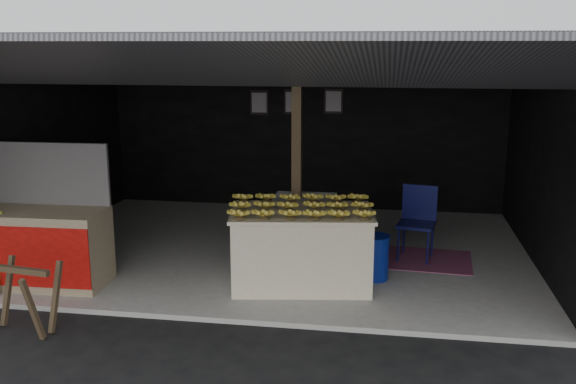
% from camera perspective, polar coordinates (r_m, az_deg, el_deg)
% --- Properties ---
extents(ground, '(80.00, 80.00, 0.00)m').
position_cam_1_polar(ground, '(6.95, -4.08, -11.71)').
color(ground, black).
rests_on(ground, ground).
extents(concrete_slab, '(7.00, 5.00, 0.06)m').
position_cam_1_polar(concrete_slab, '(9.23, -0.56, -5.14)').
color(concrete_slab, gray).
rests_on(concrete_slab, ground).
extents(shophouse, '(7.40, 7.29, 3.02)m').
position_cam_1_polar(shophouse, '(9.12, -0.24, 7.94)').
color(shophouse, black).
rests_on(shophouse, ground).
extents(banana_table, '(1.80, 1.25, 0.92)m').
position_cam_1_polar(banana_table, '(7.71, 1.23, -4.99)').
color(banana_table, silver).
rests_on(banana_table, concrete_slab).
extents(banana_pile, '(1.66, 1.14, 0.18)m').
position_cam_1_polar(banana_pile, '(7.56, 1.25, -1.02)').
color(banana_pile, gold).
rests_on(banana_pile, banana_table).
extents(white_crate, '(0.82, 0.57, 0.89)m').
position_cam_1_polar(white_crate, '(8.54, 1.50, -3.30)').
color(white_crate, white).
rests_on(white_crate, concrete_slab).
extents(neighbor_stall, '(1.66, 0.78, 1.69)m').
position_cam_1_polar(neighbor_stall, '(8.31, -21.33, -4.27)').
color(neighbor_stall, '#998466').
rests_on(neighbor_stall, concrete_slab).
extents(sawhorse, '(0.74, 0.71, 0.72)m').
position_cam_1_polar(sawhorse, '(7.12, -22.79, -8.18)').
color(sawhorse, '#4B3A25').
rests_on(sawhorse, ground).
extents(water_barrel, '(0.36, 0.36, 0.53)m').
position_cam_1_polar(water_barrel, '(8.03, 7.67, -5.86)').
color(water_barrel, navy).
rests_on(water_barrel, concrete_slab).
extents(plastic_chair, '(0.55, 0.55, 0.99)m').
position_cam_1_polar(plastic_chair, '(8.83, 11.47, -2.08)').
color(plastic_chair, '#0A0C3B').
rests_on(plastic_chair, concrete_slab).
extents(magenta_rug, '(1.57, 1.11, 0.01)m').
position_cam_1_polar(magenta_rug, '(8.91, 11.18, -5.84)').
color(magenta_rug, maroon).
rests_on(magenta_rug, concrete_slab).
extents(picture_frames, '(1.62, 0.04, 0.46)m').
position_cam_1_polar(picture_frames, '(11.20, 0.64, 8.01)').
color(picture_frames, black).
rests_on(picture_frames, shophouse).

